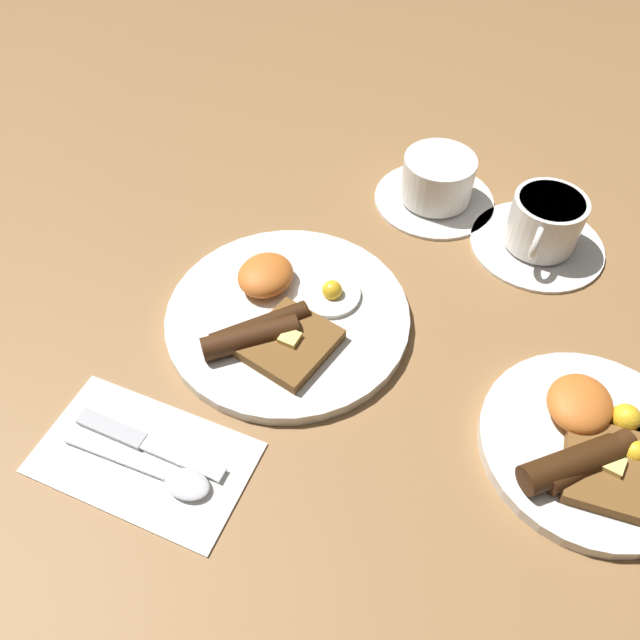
{
  "coord_description": "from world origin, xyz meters",
  "views": [
    {
      "loc": [
        0.39,
        0.25,
        0.55
      ],
      "look_at": [
        -0.0,
        0.04,
        0.03
      ],
      "focal_mm": 35.0,
      "sensor_mm": 36.0,
      "label": 1
    }
  ],
  "objects_px": {
    "knife": "(142,441)",
    "spoon": "(170,478)",
    "teacup_near": "(437,183)",
    "teacup_far": "(542,228)",
    "breakfast_plate_near": "(285,315)",
    "breakfast_plate_far": "(592,444)"
  },
  "relations": [
    {
      "from": "knife",
      "to": "spoon",
      "type": "relative_size",
      "value": 1.05
    },
    {
      "from": "teacup_near",
      "to": "teacup_far",
      "type": "height_order",
      "value": "teacup_far"
    },
    {
      "from": "teacup_near",
      "to": "teacup_far",
      "type": "bearing_deg",
      "value": 81.46
    },
    {
      "from": "teacup_far",
      "to": "teacup_near",
      "type": "bearing_deg",
      "value": -98.54
    },
    {
      "from": "teacup_near",
      "to": "breakfast_plate_near",
      "type": "bearing_deg",
      "value": -13.42
    },
    {
      "from": "teacup_near",
      "to": "knife",
      "type": "distance_m",
      "value": 0.5
    },
    {
      "from": "breakfast_plate_near",
      "to": "teacup_near",
      "type": "relative_size",
      "value": 1.71
    },
    {
      "from": "breakfast_plate_near",
      "to": "breakfast_plate_far",
      "type": "xyz_separation_m",
      "value": [
        -0.0,
        0.35,
        0.0
      ]
    },
    {
      "from": "teacup_far",
      "to": "breakfast_plate_near",
      "type": "bearing_deg",
      "value": -39.63
    },
    {
      "from": "teacup_near",
      "to": "knife",
      "type": "height_order",
      "value": "teacup_near"
    },
    {
      "from": "breakfast_plate_near",
      "to": "teacup_far",
      "type": "bearing_deg",
      "value": 140.37
    },
    {
      "from": "teacup_far",
      "to": "knife",
      "type": "height_order",
      "value": "teacup_far"
    },
    {
      "from": "teacup_near",
      "to": "teacup_far",
      "type": "xyz_separation_m",
      "value": [
        0.02,
        0.15,
        0.0
      ]
    },
    {
      "from": "breakfast_plate_near",
      "to": "knife",
      "type": "relative_size",
      "value": 1.66
    },
    {
      "from": "breakfast_plate_near",
      "to": "breakfast_plate_far",
      "type": "relative_size",
      "value": 1.28
    },
    {
      "from": "breakfast_plate_far",
      "to": "teacup_far",
      "type": "height_order",
      "value": "teacup_far"
    },
    {
      "from": "teacup_near",
      "to": "teacup_far",
      "type": "relative_size",
      "value": 0.97
    },
    {
      "from": "breakfast_plate_near",
      "to": "knife",
      "type": "xyz_separation_m",
      "value": [
        0.2,
        -0.04,
        -0.01
      ]
    },
    {
      "from": "breakfast_plate_far",
      "to": "teacup_near",
      "type": "distance_m",
      "value": 0.4
    },
    {
      "from": "breakfast_plate_near",
      "to": "spoon",
      "type": "bearing_deg",
      "value": 1.6
    },
    {
      "from": "knife",
      "to": "spoon",
      "type": "bearing_deg",
      "value": -25.24
    },
    {
      "from": "teacup_far",
      "to": "spoon",
      "type": "relative_size",
      "value": 1.05
    }
  ]
}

